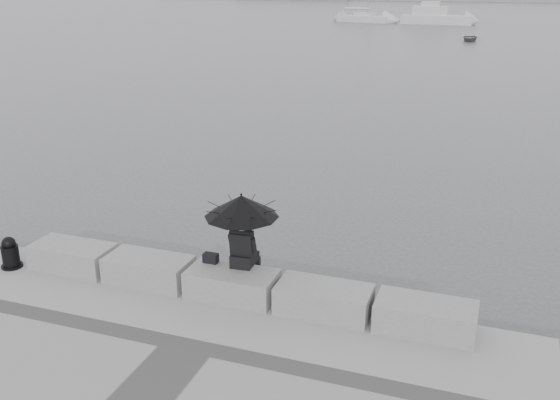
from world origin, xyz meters
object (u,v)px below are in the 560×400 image
at_px(sailboat_left, 364,18).
at_px(motor_cruiser, 437,17).
at_px(seated_person, 241,213).
at_px(mooring_bollard, 10,255).
at_px(dinghy, 470,38).

relative_size(sailboat_left, motor_cruiser, 1.46).
relative_size(seated_person, mooring_bollard, 2.14).
distance_m(sailboat_left, dinghy, 26.39).
bearing_deg(seated_person, dinghy, 84.49).
bearing_deg(sailboat_left, dinghy, -44.31).
bearing_deg(dinghy, sailboat_left, 122.40).
xyz_separation_m(mooring_bollard, dinghy, (5.26, 55.17, -0.52)).
height_order(seated_person, motor_cruiser, motor_cruiser).
height_order(sailboat_left, motor_cruiser, sailboat_left).
bearing_deg(dinghy, seated_person, -92.89).
relative_size(mooring_bollard, motor_cruiser, 0.07).
bearing_deg(mooring_bollard, dinghy, 84.55).
distance_m(mooring_bollard, dinghy, 55.42).
xyz_separation_m(mooring_bollard, motor_cruiser, (-0.21, 76.28, 0.12)).
xyz_separation_m(seated_person, sailboat_left, (-14.44, 76.23, -1.50)).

